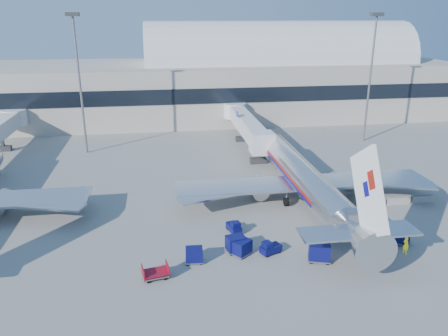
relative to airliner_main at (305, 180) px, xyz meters
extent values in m
plane|color=gray|center=(-10.00, -4.51, -2.93)|extent=(260.00, 260.00, 0.00)
cube|color=#B2AA9E|center=(-35.00, 51.49, 3.07)|extent=(170.00, 28.00, 12.00)
cube|color=black|center=(-35.00, 37.54, 4.07)|extent=(170.00, 0.40, 3.00)
cylinder|color=silver|center=(10.00, 51.49, 9.07)|extent=(60.00, 18.00, 18.00)
cylinder|color=silver|center=(0.00, 1.49, -0.03)|extent=(3.80, 28.00, 3.80)
sphere|color=silver|center=(0.00, 15.49, -0.03)|extent=(3.72, 3.72, 3.72)
cone|color=silver|center=(0.00, -15.51, 0.37)|extent=(3.80, 6.00, 3.80)
cube|color=#9C160C|center=(0.00, 2.49, 0.22)|extent=(3.85, 20.16, 0.32)
cube|color=#0C0C6C|center=(0.00, 2.49, -0.15)|extent=(3.85, 20.16, 0.32)
cube|color=white|center=(0.00, -16.01, 4.77)|extent=(0.35, 7.79, 8.74)
cube|color=silver|center=(0.00, -15.01, 0.57)|extent=(11.00, 3.00, 0.18)
cube|color=silver|center=(0.00, 0.49, -0.63)|extent=(32.00, 5.00, 0.28)
cylinder|color=#B7B7BC|center=(-5.50, 1.99, -1.58)|extent=(2.10, 3.80, 2.10)
cylinder|color=#B7B7BC|center=(5.50, 1.99, -1.58)|extent=(2.10, 3.80, 2.10)
cylinder|color=black|center=(0.00, 12.49, -2.48)|extent=(0.40, 0.90, 0.90)
cylinder|color=#B7B7BC|center=(-36.50, 1.99, -1.58)|extent=(2.10, 3.80, 2.10)
cube|color=silver|center=(-2.40, 25.49, 1.07)|extent=(2.70, 24.00, 2.70)
cube|color=silver|center=(-2.40, 13.29, 1.07)|extent=(3.40, 3.20, 3.20)
cylinder|color=silver|center=(-2.40, 36.99, 1.07)|extent=(4.40, 4.40, 3.00)
cube|color=#2D2D30|center=(-2.40, 15.49, -1.13)|extent=(0.50, 0.50, 3.00)
cube|color=#2D2D30|center=(-2.40, 15.49, -2.48)|extent=(2.60, 1.00, 0.90)
cube|color=#2D2D30|center=(-2.40, 28.49, -1.13)|extent=(0.50, 0.50, 3.00)
cube|color=#2D2D30|center=(-2.40, 28.49, -2.48)|extent=(2.60, 1.00, 0.90)
cube|color=navy|center=(-4.00, 25.49, 2.87)|extent=(0.12, 1.40, 0.90)
cylinder|color=silver|center=(-44.40, 36.99, 1.07)|extent=(4.40, 4.40, 3.00)
cube|color=#2D2D30|center=(-44.40, 28.49, -1.13)|extent=(0.50, 0.50, 3.00)
cube|color=#2D2D30|center=(-44.40, 28.49, -2.48)|extent=(2.60, 1.00, 0.90)
cylinder|color=slate|center=(-30.00, 25.49, 8.07)|extent=(0.36, 0.36, 22.00)
cube|color=#2D2D30|center=(-30.00, 25.49, 19.37)|extent=(2.00, 1.20, 0.60)
cylinder|color=slate|center=(20.00, 25.49, 8.07)|extent=(0.36, 0.36, 22.00)
cube|color=#2D2D30|center=(20.00, 25.49, 19.37)|extent=(2.00, 1.20, 0.60)
cube|color=#9E9E96|center=(8.00, -2.51, -2.48)|extent=(3.00, 0.55, 0.90)
cube|color=#9E9E96|center=(11.30, -2.51, -2.48)|extent=(3.00, 0.55, 0.90)
cube|color=#9E9E96|center=(14.60, -2.51, -2.48)|extent=(3.00, 0.55, 0.90)
cube|color=#090C48|center=(-7.30, -11.77, -2.43)|extent=(2.33, 1.80, 0.68)
cube|color=#090C48|center=(-7.71, -11.95, -1.89)|extent=(1.11, 1.16, 0.63)
cylinder|color=black|center=(-6.80, -11.10, -2.67)|extent=(0.54, 0.39, 0.51)
cube|color=#090C48|center=(-0.55, -9.61, -2.45)|extent=(2.23, 1.95, 0.65)
cube|color=#090C48|center=(-0.91, -9.37, -1.92)|extent=(1.14, 1.16, 0.61)
cylinder|color=black|center=(0.25, -9.67, -2.68)|extent=(0.51, 0.43, 0.49)
cube|color=#090C48|center=(-10.13, -6.79, -2.43)|extent=(1.54, 2.29, 0.68)
cube|color=#090C48|center=(-10.01, -7.23, -1.88)|extent=(1.09, 1.02, 0.64)
cylinder|color=black|center=(-10.70, -6.19, -2.67)|extent=(0.32, 0.54, 0.51)
cube|color=#090C48|center=(-10.16, -11.64, -2.04)|extent=(2.14, 2.09, 1.36)
cube|color=slate|center=(-10.16, -11.64, -2.72)|extent=(2.24, 2.18, 0.09)
cylinder|color=black|center=(-9.98, -10.83, -2.74)|extent=(0.39, 0.35, 0.38)
cube|color=#090C48|center=(-10.64, -10.92, -1.99)|extent=(2.06, 1.77, 1.43)
cube|color=slate|center=(-10.64, -10.92, -2.71)|extent=(2.16, 1.84, 0.10)
cylinder|color=black|center=(-10.10, -10.23, -2.73)|extent=(0.42, 0.25, 0.40)
cube|color=#090C48|center=(-14.87, -12.29, -2.08)|extent=(1.66, 1.33, 1.29)
cube|color=slate|center=(-14.87, -12.29, -2.73)|extent=(1.75, 1.38, 0.09)
cylinder|color=black|center=(-14.22, -11.84, -2.75)|extent=(0.36, 0.16, 0.35)
cube|color=#090C48|center=(-3.10, -13.79, -1.89)|extent=(2.31, 2.02, 1.58)
cube|color=slate|center=(-3.10, -13.79, -2.69)|extent=(2.43, 2.10, 0.11)
cylinder|color=black|center=(-2.19, -13.44, -2.71)|extent=(0.47, 0.29, 0.44)
cube|color=#090C48|center=(6.32, -11.78, -1.98)|extent=(2.26, 2.14, 1.45)
cube|color=slate|center=(6.32, -11.78, -2.71)|extent=(2.38, 2.24, 0.10)
cylinder|color=black|center=(7.21, -11.70, -2.73)|extent=(0.42, 0.35, 0.40)
cube|color=slate|center=(-18.49, -14.40, -2.56)|extent=(2.55, 1.96, 0.13)
cube|color=maroon|center=(-18.49, -14.40, -2.35)|extent=(2.56, 2.02, 0.08)
cylinder|color=black|center=(-17.88, -13.70, -2.72)|extent=(0.44, 0.24, 0.42)
imported|color=#D2E317|center=(5.78, -13.70, -2.05)|extent=(0.60, 0.74, 1.75)
camera|label=1|loc=(-17.44, -48.41, 19.21)|focal=35.00mm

